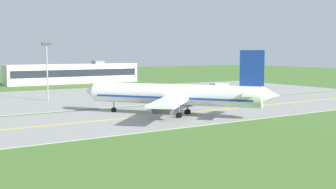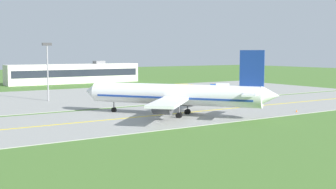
{
  "view_description": "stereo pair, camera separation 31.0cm",
  "coord_description": "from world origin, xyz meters",
  "px_view_note": "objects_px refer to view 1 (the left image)",
  "views": [
    {
      "loc": [
        -46.17,
        -70.28,
        12.28
      ],
      "look_at": [
        -0.11,
        0.2,
        4.0
      ],
      "focal_mm": 45.83,
      "sensor_mm": 36.0,
      "label": 1
    },
    {
      "loc": [
        -45.92,
        -70.45,
        12.28
      ],
      "look_at": [
        -0.11,
        0.2,
        4.0
      ],
      "focal_mm": 45.83,
      "sensor_mm": 36.0,
      "label": 2
    }
  ],
  "objects_px": {
    "airplane_lead": "(176,95)",
    "service_truck_fuel": "(183,87)",
    "service_truck_baggage": "(219,87)",
    "apron_light_mast": "(47,64)"
  },
  "relations": [
    {
      "from": "service_truck_fuel",
      "to": "apron_light_mast",
      "type": "bearing_deg",
      "value": -178.93
    },
    {
      "from": "apron_light_mast",
      "to": "service_truck_fuel",
      "type": "bearing_deg",
      "value": 1.07
    },
    {
      "from": "service_truck_baggage",
      "to": "apron_light_mast",
      "type": "relative_size",
      "value": 0.41
    },
    {
      "from": "service_truck_fuel",
      "to": "apron_light_mast",
      "type": "relative_size",
      "value": 0.42
    },
    {
      "from": "apron_light_mast",
      "to": "airplane_lead",
      "type": "bearing_deg",
      "value": -71.55
    },
    {
      "from": "airplane_lead",
      "to": "service_truck_fuel",
      "type": "bearing_deg",
      "value": 53.11
    },
    {
      "from": "service_truck_baggage",
      "to": "service_truck_fuel",
      "type": "relative_size",
      "value": 0.97
    },
    {
      "from": "airplane_lead",
      "to": "service_truck_fuel",
      "type": "relative_size",
      "value": 5.44
    },
    {
      "from": "airplane_lead",
      "to": "service_truck_fuel",
      "type": "distance_m",
      "value": 49.4
    },
    {
      "from": "airplane_lead",
      "to": "service_truck_fuel",
      "type": "height_order",
      "value": "airplane_lead"
    }
  ]
}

